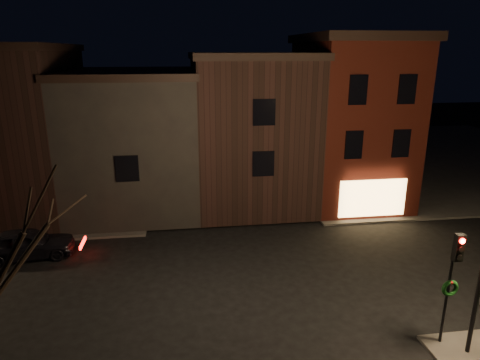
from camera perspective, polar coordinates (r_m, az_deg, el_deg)
name	(u,v)px	position (r m, az deg, el deg)	size (l,w,h in m)	color
ground	(252,276)	(19.50, 1.62, -12.73)	(120.00, 120.00, 0.00)	black
sidewalk_far_right	(425,156)	(44.30, 23.42, 3.00)	(30.00, 30.00, 0.12)	#2D2B28
corner_building	(351,119)	(28.67, 14.59, 7.85)	(6.50, 8.50, 10.50)	#4A150D
row_building_a	(249,128)	(27.97, 1.18, 7.00)	(7.30, 10.30, 9.40)	black
row_building_b	(135,138)	(27.87, -13.78, 5.43)	(7.80, 10.30, 8.40)	black
row_building_c	(12,129)	(29.38, -28.15, 5.99)	(7.30, 10.30, 9.90)	black
traffic_signal	(453,272)	(15.62, 26.52, -10.96)	(0.58, 0.38, 4.05)	black
parked_car_a	(27,244)	(23.17, -26.54, -7.59)	(1.74, 4.32, 1.47)	black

